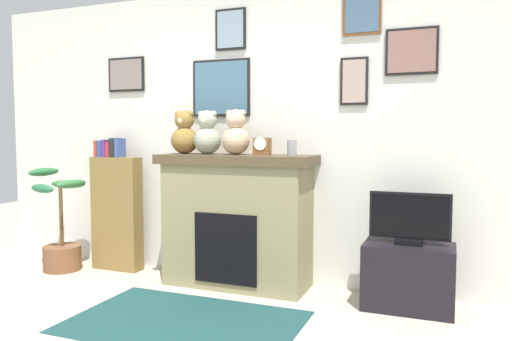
% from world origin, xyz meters
% --- Properties ---
extents(back_wall, '(5.20, 0.15, 2.60)m').
position_xyz_m(back_wall, '(0.00, 2.00, 1.31)').
color(back_wall, silver).
rests_on(back_wall, ground_plane).
extents(fireplace, '(1.35, 0.54, 1.14)m').
position_xyz_m(fireplace, '(0.17, 1.70, 0.57)').
color(fireplace, '#847E58').
rests_on(fireplace, ground_plane).
extents(bookshelf, '(0.49, 0.16, 1.27)m').
position_xyz_m(bookshelf, '(-1.12, 1.74, 0.58)').
color(bookshelf, olive).
rests_on(bookshelf, ground_plane).
extents(potted_plant, '(0.47, 0.48, 0.98)m').
position_xyz_m(potted_plant, '(-1.60, 1.51, 0.33)').
color(potted_plant, brown).
rests_on(potted_plant, ground_plane).
extents(tv_stand, '(0.65, 0.40, 0.49)m').
position_xyz_m(tv_stand, '(1.60, 1.64, 0.25)').
color(tv_stand, black).
rests_on(tv_stand, ground_plane).
extents(television, '(0.59, 0.14, 0.39)m').
position_xyz_m(television, '(1.60, 1.64, 0.68)').
color(television, black).
rests_on(television, tv_stand).
extents(area_rug, '(1.60, 1.04, 0.01)m').
position_xyz_m(area_rug, '(0.17, 0.78, 0.00)').
color(area_rug, '#193F3E').
rests_on(area_rug, ground_plane).
extents(candle_jar, '(0.08, 0.08, 0.13)m').
position_xyz_m(candle_jar, '(0.67, 1.68, 1.20)').
color(candle_jar, gray).
rests_on(candle_jar, fireplace).
extents(mantel_clock, '(0.13, 0.10, 0.15)m').
position_xyz_m(mantel_clock, '(0.41, 1.68, 1.21)').
color(mantel_clock, brown).
rests_on(mantel_clock, fireplace).
extents(teddy_bear_tan, '(0.24, 0.24, 0.39)m').
position_xyz_m(teddy_bear_tan, '(-0.32, 1.68, 1.31)').
color(teddy_bear_tan, olive).
rests_on(teddy_bear_tan, fireplace).
extents(teddy_bear_brown, '(0.24, 0.24, 0.38)m').
position_xyz_m(teddy_bear_brown, '(-0.10, 1.68, 1.31)').
color(teddy_bear_brown, '#96A089').
rests_on(teddy_bear_brown, fireplace).
extents(teddy_bear_cream, '(0.24, 0.24, 0.38)m').
position_xyz_m(teddy_bear_cream, '(0.17, 1.68, 1.31)').
color(teddy_bear_cream, tan).
rests_on(teddy_bear_cream, fireplace).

